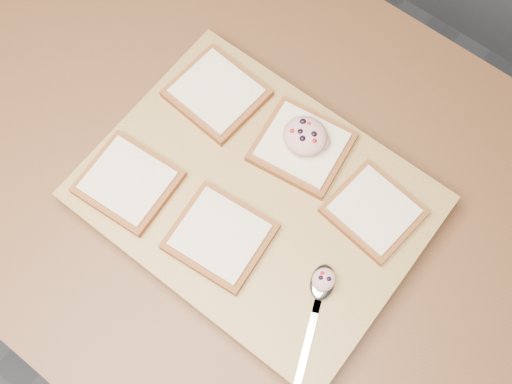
# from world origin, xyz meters

# --- Properties ---
(ground) EXTENTS (4.00, 4.00, 0.00)m
(ground) POSITION_xyz_m (0.00, 0.00, 0.00)
(ground) COLOR #515459
(ground) RESTS_ON ground
(island_counter) EXTENTS (2.00, 0.80, 0.90)m
(island_counter) POSITION_xyz_m (0.00, 0.00, 0.45)
(island_counter) COLOR slate
(island_counter) RESTS_ON ground
(cutting_board) EXTENTS (0.47, 0.36, 0.04)m
(cutting_board) POSITION_xyz_m (-0.08, -0.03, 0.92)
(cutting_board) COLOR tan
(cutting_board) RESTS_ON island_counter
(bread_far_left) EXTENTS (0.14, 0.13, 0.02)m
(bread_far_left) POSITION_xyz_m (-0.23, 0.07, 0.95)
(bread_far_left) COLOR brown
(bread_far_left) RESTS_ON cutting_board
(bread_far_center) EXTENTS (0.14, 0.13, 0.02)m
(bread_far_center) POSITION_xyz_m (-0.07, 0.07, 0.95)
(bread_far_center) COLOR brown
(bread_far_center) RESTS_ON cutting_board
(bread_far_right) EXTENTS (0.13, 0.12, 0.02)m
(bread_far_right) POSITION_xyz_m (0.07, 0.05, 0.95)
(bread_far_right) COLOR brown
(bread_far_right) RESTS_ON cutting_board
(bread_near_left) EXTENTS (0.13, 0.12, 0.02)m
(bread_near_left) POSITION_xyz_m (-0.24, -0.12, 0.95)
(bread_near_left) COLOR brown
(bread_near_left) RESTS_ON cutting_board
(bread_near_center) EXTENTS (0.14, 0.13, 0.02)m
(bread_near_center) POSITION_xyz_m (-0.08, -0.11, 0.95)
(bread_near_center) COLOR brown
(bread_near_center) RESTS_ON cutting_board
(tuna_salad_dollop) EXTENTS (0.07, 0.06, 0.03)m
(tuna_salad_dollop) POSITION_xyz_m (-0.07, 0.08, 0.97)
(tuna_salad_dollop) COLOR #DE988E
(tuna_salad_dollop) RESTS_ON bread_far_center
(spoon) EXTENTS (0.09, 0.17, 0.01)m
(spoon) POSITION_xyz_m (0.07, -0.08, 0.94)
(spoon) COLOR silver
(spoon) RESTS_ON cutting_board
(spoon_salad) EXTENTS (0.03, 0.03, 0.02)m
(spoon_salad) POSITION_xyz_m (0.07, -0.07, 0.96)
(spoon_salad) COLOR #DE988E
(spoon_salad) RESTS_ON spoon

